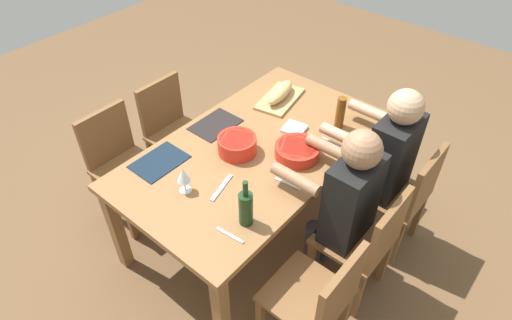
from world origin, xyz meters
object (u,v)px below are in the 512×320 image
(dining_table, at_px, (256,156))
(diner_far_center, at_px, (344,200))
(chair_far_left, at_px, (405,194))
(chair_far_right, at_px, (319,299))
(chair_near_center, at_px, (172,128))
(bread_loaf, at_px, (280,92))
(cutting_board, at_px, (280,99))
(diner_far_left, at_px, (385,157))
(serving_bowl_salad, at_px, (237,144))
(beer_bottle, at_px, (340,112))
(napkin_stack, at_px, (294,129))
(wine_bottle, at_px, (246,208))
(serving_bowl_greens, at_px, (297,150))
(chair_near_right, at_px, (120,160))
(wine_glass, at_px, (183,176))
(chair_far_center, at_px, (367,241))

(dining_table, distance_m, diner_far_center, 0.65)
(chair_far_left, height_order, chair_far_right, same)
(chair_near_center, height_order, bread_loaf, same)
(cutting_board, bearing_deg, diner_far_left, 88.19)
(chair_far_right, bearing_deg, serving_bowl_salad, -112.87)
(bread_loaf, height_order, beer_bottle, beer_bottle)
(napkin_stack, bearing_deg, wine_bottle, 18.95)
(beer_bottle, bearing_deg, bread_loaf, -89.18)
(chair_near_center, bearing_deg, diner_far_left, 108.14)
(chair_near_center, relative_size, beer_bottle, 3.86)
(serving_bowl_greens, height_order, cutting_board, serving_bowl_greens)
(chair_near_center, distance_m, beer_bottle, 1.29)
(chair_near_right, xyz_separation_m, serving_bowl_greens, (-0.58, 1.08, 0.30))
(diner_far_left, relative_size, wine_glass, 7.23)
(cutting_board, xyz_separation_m, wine_glass, (1.07, 0.15, 0.11))
(chair_near_center, xyz_separation_m, serving_bowl_greens, (-0.10, 1.08, 0.30))
(wine_bottle, bearing_deg, chair_far_center, 136.44)
(wine_bottle, relative_size, napkin_stack, 2.07)
(diner_far_center, xyz_separation_m, beer_bottle, (-0.52, -0.37, 0.15))
(chair_far_center, distance_m, bread_loaf, 1.21)
(dining_table, height_order, cutting_board, cutting_board)
(dining_table, distance_m, serving_bowl_salad, 0.19)
(chair_far_left, relative_size, cutting_board, 2.12)
(serving_bowl_greens, bearing_deg, chair_far_left, 123.63)
(dining_table, bearing_deg, chair_far_center, 90.00)
(chair_near_center, xyz_separation_m, serving_bowl_salad, (0.11, 0.78, 0.32))
(cutting_board, relative_size, wine_bottle, 1.38)
(chair_far_center, bearing_deg, cutting_board, -116.23)
(chair_near_right, height_order, wine_glass, wine_glass)
(chair_near_right, bearing_deg, diner_far_left, 123.24)
(diner_far_center, distance_m, bread_loaf, 1.01)
(chair_far_left, relative_size, wine_bottle, 2.93)
(bread_loaf, bearing_deg, cutting_board, 0.00)
(chair_near_right, height_order, cutting_board, chair_near_right)
(diner_far_left, bearing_deg, chair_near_center, -71.86)
(bread_loaf, bearing_deg, diner_far_left, 88.19)
(chair_far_left, xyz_separation_m, beer_bottle, (-0.03, -0.56, 0.37))
(chair_near_right, height_order, beer_bottle, beer_bottle)
(chair_far_right, bearing_deg, chair_far_left, 180.00)
(chair_near_center, height_order, wine_glass, wine_glass)
(chair_near_center, relative_size, serving_bowl_salad, 3.52)
(bread_loaf, xyz_separation_m, beer_bottle, (-0.01, 0.49, 0.04))
(wine_glass, bearing_deg, serving_bowl_salad, -179.59)
(chair_near_center, xyz_separation_m, cutting_board, (-0.52, 0.63, 0.27))
(chair_far_center, bearing_deg, chair_far_right, 0.00)
(chair_far_left, distance_m, wine_bottle, 1.16)
(cutting_board, bearing_deg, chair_near_center, -50.58)
(diner_far_center, xyz_separation_m, serving_bowl_greens, (-0.10, -0.41, 0.09))
(wine_bottle, relative_size, wine_glass, 1.75)
(diner_far_center, distance_m, napkin_stack, 0.64)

